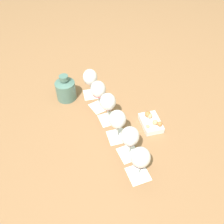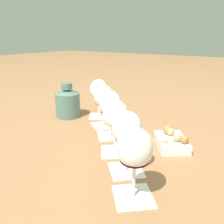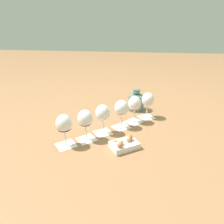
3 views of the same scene
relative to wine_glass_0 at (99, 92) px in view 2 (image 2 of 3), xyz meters
The scene contains 15 objects.
ground_plane 0.33m from the wine_glass_0, 44.70° to the right, with size 8.00×8.00×0.00m, color #936642.
tasting_card_0 0.12m from the wine_glass_0, 45.00° to the right, with size 0.13×0.14×0.00m.
tasting_card_1 0.18m from the wine_glass_0, 44.38° to the right, with size 0.14×0.14×0.00m.
tasting_card_2 0.27m from the wine_glass_0, 43.05° to the right, with size 0.14×0.14×0.00m.
tasting_card_3 0.40m from the wine_glass_0, 45.02° to the right, with size 0.14×0.14×0.00m.
tasting_card_4 0.51m from the wine_glass_0, 44.26° to the right, with size 0.14×0.14×0.00m.
tasting_card_5 0.63m from the wine_glass_0, 45.60° to the right, with size 0.14×0.14×0.00m.
wine_glass_0 is the anchor object (origin of this frame).
wine_glass_1 0.12m from the wine_glass_0, 44.38° to the right, with size 0.09×0.09×0.18m.
wine_glass_2 0.24m from the wine_glass_0, 43.05° to the right, with size 0.09×0.09×0.18m.
wine_glass_3 0.38m from the wine_glass_0, 45.02° to the right, with size 0.09×0.09×0.18m.
wine_glass_4 0.50m from the wine_glass_0, 44.26° to the right, with size 0.09×0.09×0.18m.
wine_glass_5 0.62m from the wine_glass_0, 45.60° to the right, with size 0.09×0.09×0.18m.
ceramic_vase 0.16m from the wine_glass_0, 147.31° to the right, with size 0.12×0.12×0.17m.
snack_dish 0.44m from the wine_glass_0, 16.61° to the right, with size 0.16×0.17×0.07m.
Camera 2 is at (0.44, -0.66, 0.38)m, focal length 38.00 mm.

